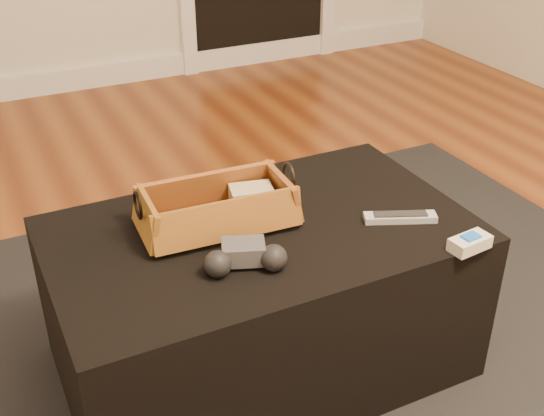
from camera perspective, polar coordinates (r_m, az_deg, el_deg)
name	(u,v)px	position (r m, az deg, el deg)	size (l,w,h in m)	color
baseboard	(38,85)	(3.86, -19.01, 9.74)	(5.00, 0.04, 0.12)	white
area_rug	(270,375)	(1.84, -0.15, -13.80)	(2.60, 2.00, 0.01)	black
ottoman	(261,299)	(1.74, -0.89, -7.60)	(1.00, 0.60, 0.42)	black
tv_remote	(212,221)	(1.61, -5.04, -1.13)	(0.20, 0.04, 0.02)	black
cloth_bundle	(251,198)	(1.67, -1.73, 0.88)	(0.10, 0.07, 0.06)	#C6AD89
wicker_basket	(217,210)	(1.61, -4.61, -0.14)	(0.38, 0.22, 0.13)	#9F5323
game_controller	(245,257)	(1.46, -2.28, -4.14)	(0.19, 0.13, 0.06)	#3D3E41
silver_remote	(400,217)	(1.67, 10.67, -0.75)	(0.18, 0.11, 0.02)	silver
cream_gadget	(470,243)	(1.60, 16.22, -2.82)	(0.10, 0.06, 0.04)	beige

